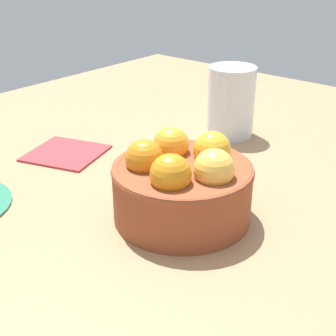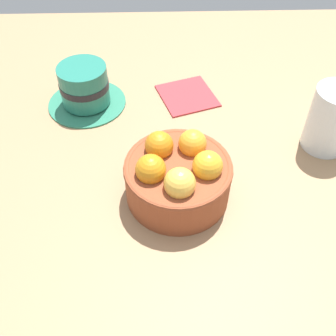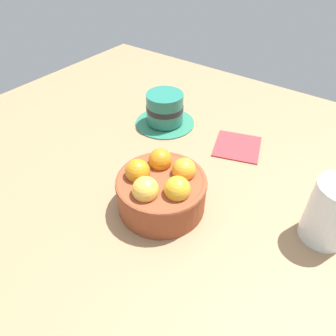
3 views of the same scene
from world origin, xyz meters
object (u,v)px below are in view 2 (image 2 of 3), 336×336
object	(u,v)px
water_glass	(331,119)
folded_napkin	(187,95)
terracotta_bowl	(178,176)
coffee_cup	(85,88)

from	to	relation	value
water_glass	folded_napkin	distance (cm)	25.10
folded_napkin	terracotta_bowl	bearing A→B (deg)	-97.03
coffee_cup	water_glass	world-z (taller)	water_glass
coffee_cup	folded_napkin	xyz separation A→B (cm)	(17.87, 1.58, -3.13)
terracotta_bowl	folded_napkin	world-z (taller)	terracotta_bowl
coffee_cup	terracotta_bowl	bearing A→B (deg)	-54.59
terracotta_bowl	folded_napkin	size ratio (longest dim) A/B	1.53
coffee_cup	folded_napkin	size ratio (longest dim) A/B	1.42
terracotta_bowl	water_glass	distance (cm)	25.59
water_glass	folded_napkin	size ratio (longest dim) A/B	1.08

